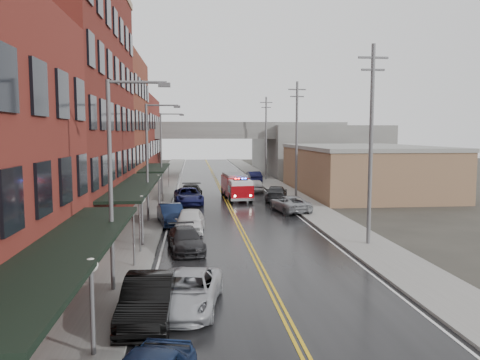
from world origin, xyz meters
TOP-DOWN VIEW (x-y plane):
  - road at (0.00, 30.00)m, footprint 11.00×160.00m
  - sidewalk_left at (-7.30, 30.00)m, footprint 3.00×160.00m
  - sidewalk_right at (7.30, 30.00)m, footprint 3.00×160.00m
  - curb_left at (-5.65, 30.00)m, footprint 0.30×160.00m
  - curb_right at (5.65, 30.00)m, footprint 0.30×160.00m
  - brick_building_b at (-13.30, 23.00)m, footprint 9.00×20.00m
  - brick_building_c at (-13.30, 40.50)m, footprint 9.00×15.00m
  - brick_building_far at (-13.30, 58.00)m, footprint 9.00×20.00m
  - tan_building at (16.00, 40.00)m, footprint 14.00×22.00m
  - right_far_block at (18.00, 70.00)m, footprint 18.00×30.00m
  - awning_0 at (-7.49, 4.00)m, footprint 2.60×16.00m
  - awning_1 at (-7.49, 23.00)m, footprint 2.60×18.00m
  - awning_2 at (-7.49, 40.50)m, footprint 2.60×13.00m
  - globe_lamp_0 at (-6.40, 2.00)m, footprint 0.44×0.44m
  - globe_lamp_1 at (-6.40, 16.00)m, footprint 0.44×0.44m
  - globe_lamp_2 at (-6.40, 30.00)m, footprint 0.44×0.44m
  - street_lamp_0 at (-6.55, 8.00)m, footprint 2.64×0.22m
  - street_lamp_1 at (-6.55, 24.00)m, footprint 2.64×0.22m
  - street_lamp_2 at (-6.55, 40.00)m, footprint 2.64×0.22m
  - utility_pole_0 at (7.20, 15.00)m, footprint 1.80×0.24m
  - utility_pole_1 at (7.20, 35.00)m, footprint 1.80×0.24m
  - utility_pole_2 at (7.20, 55.00)m, footprint 1.80×0.24m
  - overpass at (0.00, 62.00)m, footprint 40.00×10.00m
  - fire_truck at (1.10, 35.68)m, footprint 3.28×7.21m
  - parked_car_left_1 at (-5.00, 4.70)m, footprint 1.90×5.03m
  - parked_car_left_2 at (-3.60, 5.80)m, footprint 3.09×5.35m
  - parked_car_left_3 at (-3.81, 14.86)m, footprint 2.51×4.83m
  - parked_car_left_4 at (-3.60, 19.83)m, footprint 2.20×4.90m
  - parked_car_left_5 at (-5.00, 22.80)m, footprint 2.48×4.89m
  - parked_car_left_6 at (-3.80, 33.00)m, footprint 3.02×5.88m
  - parked_car_left_7 at (-3.61, 34.80)m, footprint 2.53×5.81m
  - parked_car_right_0 at (5.00, 27.56)m, footprint 3.20×5.51m
  - parked_car_right_1 at (5.00, 34.20)m, footprint 3.20×5.63m
  - parked_car_right_2 at (3.95, 41.80)m, footprint 2.08×4.50m
  - parked_car_right_3 at (5.00, 52.20)m, footprint 2.01×4.85m

SIDE VIEW (x-z plane):
  - road at x=0.00m, z-range 0.00..0.02m
  - sidewalk_left at x=-7.30m, z-range 0.00..0.15m
  - sidewalk_right at x=7.30m, z-range 0.00..0.15m
  - curb_left at x=-5.65m, z-range 0.00..0.15m
  - curb_right at x=5.65m, z-range 0.00..0.15m
  - parked_car_left_3 at x=-3.81m, z-range 0.00..1.34m
  - parked_car_left_2 at x=-3.60m, z-range 0.00..1.40m
  - parked_car_right_0 at x=5.00m, z-range 0.00..1.44m
  - parked_car_right_2 at x=3.95m, z-range 0.00..1.49m
  - parked_car_right_1 at x=5.00m, z-range 0.00..1.54m
  - parked_car_left_5 at x=-5.00m, z-range 0.00..1.54m
  - parked_car_right_3 at x=5.00m, z-range 0.00..1.56m
  - parked_car_left_6 at x=-3.80m, z-range 0.00..1.59m
  - parked_car_left_4 at x=-3.60m, z-range 0.00..1.64m
  - parked_car_left_1 at x=-5.00m, z-range 0.00..1.64m
  - parked_car_left_7 at x=-3.61m, z-range 0.00..1.66m
  - fire_truck at x=1.10m, z-range 0.11..2.68m
  - globe_lamp_0 at x=-6.40m, z-range 0.75..3.87m
  - globe_lamp_1 at x=-6.40m, z-range 0.75..3.87m
  - globe_lamp_2 at x=-6.40m, z-range 0.75..3.87m
  - tan_building at x=16.00m, z-range 0.00..5.00m
  - awning_2 at x=-7.49m, z-range 1.44..4.53m
  - awning_0 at x=-7.49m, z-range 1.44..4.53m
  - awning_1 at x=-7.49m, z-range 1.44..4.53m
  - right_far_block at x=18.00m, z-range 0.00..8.00m
  - street_lamp_0 at x=-6.55m, z-range 0.69..9.69m
  - street_lamp_1 at x=-6.55m, z-range 0.69..9.69m
  - street_lamp_2 at x=-6.55m, z-range 0.69..9.69m
  - overpass at x=0.00m, z-range 2.24..9.74m
  - brick_building_far at x=-13.30m, z-range 0.00..12.00m
  - utility_pole_0 at x=7.20m, z-range 0.31..12.31m
  - utility_pole_1 at x=7.20m, z-range 0.31..12.31m
  - utility_pole_2 at x=7.20m, z-range 0.31..12.31m
  - brick_building_c at x=-13.30m, z-range 0.00..15.00m
  - brick_building_b at x=-13.30m, z-range 0.00..18.00m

